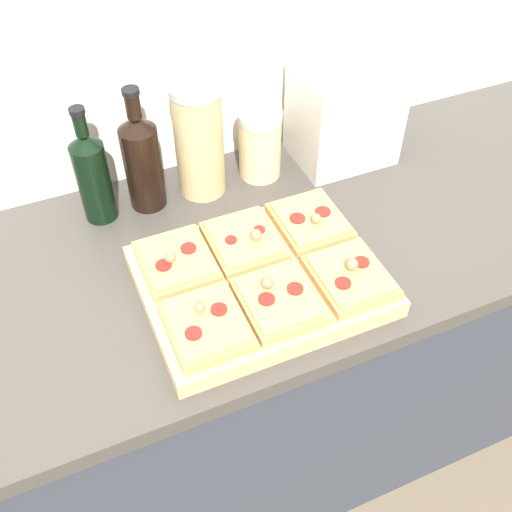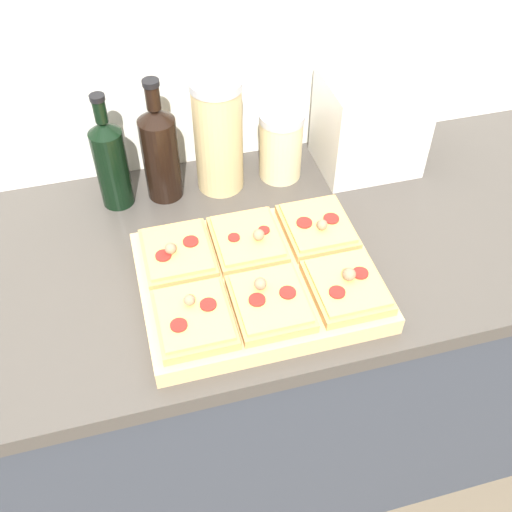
{
  "view_description": "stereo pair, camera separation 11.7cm",
  "coord_description": "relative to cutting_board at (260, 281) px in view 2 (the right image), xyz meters",
  "views": [
    {
      "loc": [
        -0.32,
        -0.52,
        1.79
      ],
      "look_at": [
        0.0,
        0.23,
        0.94
      ],
      "focal_mm": 42.0,
      "sensor_mm": 36.0,
      "label": 1
    },
    {
      "loc": [
        -0.21,
        -0.56,
        1.79
      ],
      "look_at": [
        0.0,
        0.23,
        0.94
      ],
      "focal_mm": 42.0,
      "sensor_mm": 36.0,
      "label": 2
    }
  ],
  "objects": [
    {
      "name": "pizza_slice_back_center",
      "position": [
        0.0,
        0.08,
        0.03
      ],
      "size": [
        0.14,
        0.16,
        0.05
      ],
      "color": "tan",
      "rests_on": "cutting_board"
    },
    {
      "name": "pizza_slice_front_center",
      "position": [
        -0.0,
        -0.08,
        0.03
      ],
      "size": [
        0.14,
        0.16,
        0.05
      ],
      "color": "tan",
      "rests_on": "cutting_board"
    },
    {
      "name": "pizza_slice_back_right",
      "position": [
        0.15,
        0.08,
        0.03
      ],
      "size": [
        0.14,
        0.16,
        0.05
      ],
      "color": "tan",
      "rests_on": "cutting_board"
    },
    {
      "name": "pizza_slice_front_right",
      "position": [
        0.15,
        -0.09,
        0.03
      ],
      "size": [
        0.14,
        0.16,
        0.05
      ],
      "color": "tan",
      "rests_on": "cutting_board"
    },
    {
      "name": "toaster_oven",
      "position": [
        0.36,
        0.33,
        0.1
      ],
      "size": [
        0.25,
        0.18,
        0.23
      ],
      "color": "beige",
      "rests_on": "kitchen_counter"
    },
    {
      "name": "wall_back",
      "position": [
        -0.0,
        0.47,
        0.35
      ],
      "size": [
        6.0,
        0.06,
        2.5
      ],
      "color": "silver",
      "rests_on": "ground_plane"
    },
    {
      "name": "grain_jar_tall",
      "position": [
        -0.0,
        0.34,
        0.12
      ],
      "size": [
        0.11,
        0.11,
        0.27
      ],
      "color": "tan",
      "rests_on": "kitchen_counter"
    },
    {
      "name": "grain_jar_short",
      "position": [
        0.14,
        0.34,
        0.07
      ],
      "size": [
        0.1,
        0.1,
        0.17
      ],
      "color": "beige",
      "rests_on": "kitchen_counter"
    },
    {
      "name": "olive_oil_bottle",
      "position": [
        -0.24,
        0.34,
        0.09
      ],
      "size": [
        0.07,
        0.07,
        0.28
      ],
      "color": "black",
      "rests_on": "kitchen_counter"
    },
    {
      "name": "pizza_slice_back_left",
      "position": [
        -0.15,
        0.08,
        0.03
      ],
      "size": [
        0.14,
        0.16,
        0.05
      ],
      "color": "tan",
      "rests_on": "cutting_board"
    },
    {
      "name": "kitchen_counter",
      "position": [
        -0.0,
        0.12,
        -0.46
      ],
      "size": [
        2.63,
        0.67,
        0.88
      ],
      "color": "#333842",
      "rests_on": "ground_plane"
    },
    {
      "name": "cutting_board",
      "position": [
        0.0,
        0.0,
        0.0
      ],
      "size": [
        0.46,
        0.36,
        0.04
      ],
      "primitive_type": "cube",
      "color": "tan",
      "rests_on": "kitchen_counter"
    },
    {
      "name": "pizza_slice_front_left",
      "position": [
        -0.15,
        -0.08,
        0.03
      ],
      "size": [
        0.14,
        0.16,
        0.05
      ],
      "color": "tan",
      "rests_on": "cutting_board"
    },
    {
      "name": "wine_bottle",
      "position": [
        -0.14,
        0.34,
        0.1
      ],
      "size": [
        0.08,
        0.08,
        0.29
      ],
      "color": "black",
      "rests_on": "kitchen_counter"
    }
  ]
}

